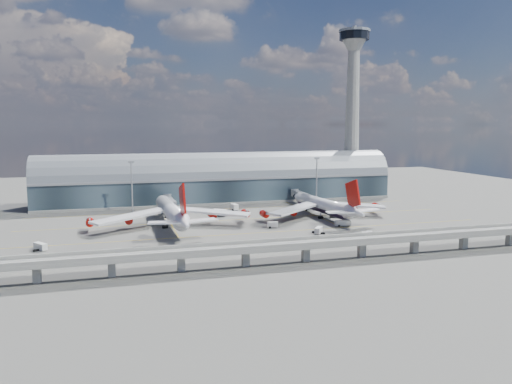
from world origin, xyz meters
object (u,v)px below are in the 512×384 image
object	(u,v)px
service_truck_2	(343,223)
cargo_train_2	(367,234)
cargo_train_0	(174,255)
airliner_right	(324,206)
service_truck_0	(40,246)
service_truck_4	(234,207)
airliner_left	(172,212)
service_truck_1	(273,225)
service_truck_3	(319,230)
control_tower	(352,112)
floodlight_mast_right	(317,179)
cargo_train_1	(279,248)
service_truck_5	(220,213)
floodlight_mast_left	(132,185)

from	to	relation	value
service_truck_2	cargo_train_2	distance (m)	21.17
cargo_train_0	airliner_right	bearing A→B (deg)	-66.85
service_truck_0	service_truck_4	size ratio (longest dim) A/B	1.06
airliner_left	service_truck_1	bearing A→B (deg)	-20.05
service_truck_3	control_tower	bearing A→B (deg)	94.70
control_tower	service_truck_4	size ratio (longest dim) A/B	17.86
control_tower	cargo_train_0	distance (m)	181.95
service_truck_4	cargo_train_0	bearing A→B (deg)	-122.11
floodlight_mast_right	cargo_train_1	size ratio (longest dim) A/B	2.87
airliner_left	service_truck_0	distance (m)	56.46
airliner_right	cargo_train_0	xyz separation A→B (m)	(-77.27, -53.06, -4.67)
cargo_train_1	airliner_right	bearing A→B (deg)	-50.68
service_truck_5	floodlight_mast_left	bearing A→B (deg)	98.54
floodlight_mast_left	cargo_train_1	xyz separation A→B (m)	(46.21, -94.13, -12.86)
airliner_right	service_truck_4	world-z (taller)	airliner_right
cargo_train_2	service_truck_0	bearing A→B (deg)	104.08
floodlight_mast_right	service_truck_2	distance (m)	64.36
service_truck_3	service_truck_1	bearing A→B (deg)	168.51
floodlight_mast_left	cargo_train_0	xyz separation A→B (m)	(9.72, -93.76, -12.82)
control_tower	service_truck_1	size ratio (longest dim) A/B	21.18
floodlight_mast_left	service_truck_4	distance (m)	52.86
airliner_left	service_truck_2	size ratio (longest dim) A/B	10.54
floodlight_mast_right	service_truck_5	world-z (taller)	floodlight_mast_right
service_truck_1	airliner_right	bearing A→B (deg)	-41.41
airliner_left	cargo_train_2	xyz separation A→B (m)	(71.76, -39.34, -5.52)
cargo_train_1	control_tower	bearing A→B (deg)	-49.35
airliner_right	service_truck_1	bearing A→B (deg)	-157.66
airliner_right	service_truck_4	bearing A→B (deg)	134.47
airliner_right	service_truck_5	size ratio (longest dim) A/B	9.62
cargo_train_2	control_tower	bearing A→B (deg)	-3.83
floodlight_mast_left	airliner_right	world-z (taller)	floodlight_mast_left
control_tower	cargo_train_0	size ratio (longest dim) A/B	10.94
airliner_left	service_truck_3	size ratio (longest dim) A/B	13.24
floodlight_mast_left	cargo_train_2	distance (m)	120.60
service_truck_2	airliner_right	bearing A→B (deg)	4.11
service_truck_5	control_tower	bearing A→B (deg)	-21.48
airliner_right	service_truck_3	bearing A→B (deg)	-122.52
service_truck_4	cargo_train_0	size ratio (longest dim) A/B	0.61
floodlight_mast_right	control_tower	bearing A→B (deg)	38.66
service_truck_0	cargo_train_2	xyz separation A→B (m)	(120.84, -11.92, -0.37)
cargo_train_0	service_truck_4	bearing A→B (deg)	-37.25
airliner_right	service_truck_0	distance (m)	124.93
service_truck_3	cargo_train_1	xyz separation A→B (m)	(-24.01, -21.01, -0.57)
floodlight_mast_right	service_truck_4	world-z (taller)	floodlight_mast_right
service_truck_0	service_truck_5	distance (m)	87.44
floodlight_mast_left	service_truck_4	xyz separation A→B (m)	(50.54, -9.75, -12.02)
airliner_left	service_truck_5	world-z (taller)	airliner_left
airliner_right	cargo_train_2	bearing A→B (deg)	-95.59
service_truck_0	cargo_train_0	xyz separation A→B (m)	(43.87, -22.81, -0.50)
floodlight_mast_left	floodlight_mast_right	size ratio (longest dim) A/B	1.00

